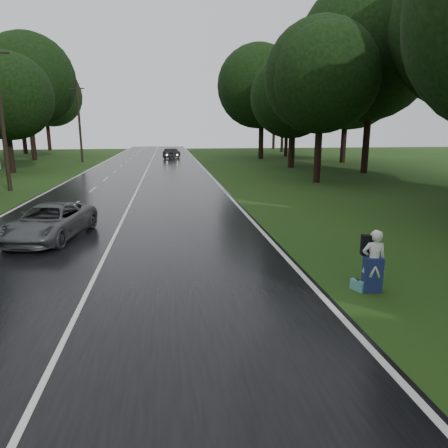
# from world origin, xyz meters

# --- Properties ---
(ground) EXTENTS (160.00, 160.00, 0.00)m
(ground) POSITION_xyz_m (0.00, 0.00, 0.00)
(ground) COLOR #203E12
(ground) RESTS_ON ground
(road) EXTENTS (12.00, 140.00, 0.04)m
(road) POSITION_xyz_m (0.00, 20.00, 0.02)
(road) COLOR black
(road) RESTS_ON ground
(lane_center) EXTENTS (0.12, 140.00, 0.01)m
(lane_center) POSITION_xyz_m (0.00, 20.00, 0.04)
(lane_center) COLOR silver
(lane_center) RESTS_ON road
(grey_car) EXTENTS (3.00, 4.95, 1.28)m
(grey_car) POSITION_xyz_m (-2.32, 7.06, 0.68)
(grey_car) COLOR #4A4D4F
(grey_car) RESTS_ON road
(far_car) EXTENTS (2.52, 4.42, 1.38)m
(far_car) POSITION_xyz_m (2.71, 49.48, 0.73)
(far_car) COLOR black
(far_car) RESTS_ON road
(hitchhiker) EXTENTS (0.65, 0.61, 1.63)m
(hitchhiker) POSITION_xyz_m (7.21, 0.68, 0.76)
(hitchhiker) COLOR silver
(hitchhiker) RESTS_ON ground
(suitcase) EXTENTS (0.25, 0.41, 0.28)m
(suitcase) POSITION_xyz_m (6.87, 0.76, 0.14)
(suitcase) COLOR teal
(suitcase) RESTS_ON ground
(utility_pole_mid) EXTENTS (1.80, 0.28, 9.72)m
(utility_pole_mid) POSITION_xyz_m (-8.50, 20.45, 0.00)
(utility_pole_mid) COLOR black
(utility_pole_mid) RESTS_ON ground
(utility_pole_far) EXTENTS (1.80, 0.28, 9.81)m
(utility_pole_far) POSITION_xyz_m (-8.50, 44.78, 0.00)
(utility_pole_far) COLOR black
(utility_pole_far) RESTS_ON ground
(tree_left_e) EXTENTS (7.72, 7.72, 12.06)m
(tree_left_e) POSITION_xyz_m (-12.52, 32.59, 0.00)
(tree_left_e) COLOR black
(tree_left_e) RESTS_ON ground
(tree_left_f) EXTENTS (11.02, 11.02, 17.23)m
(tree_left_f) POSITION_xyz_m (-15.44, 48.94, 0.00)
(tree_left_f) COLOR black
(tree_left_f) RESTS_ON ground
(tree_right_d) EXTENTS (9.06, 9.06, 14.16)m
(tree_right_d) POSITION_xyz_m (13.61, 21.88, 0.00)
(tree_right_d) COLOR black
(tree_right_d) RESTS_ON ground
(tree_right_e) EXTENTS (7.99, 7.99, 12.48)m
(tree_right_e) POSITION_xyz_m (15.37, 34.40, 0.00)
(tree_right_e) COLOR black
(tree_right_e) RESTS_ON ground
(tree_right_f) EXTENTS (10.55, 10.55, 16.49)m
(tree_right_f) POSITION_xyz_m (15.01, 47.57, 0.00)
(tree_right_f) COLOR black
(tree_right_f) RESTS_ON ground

